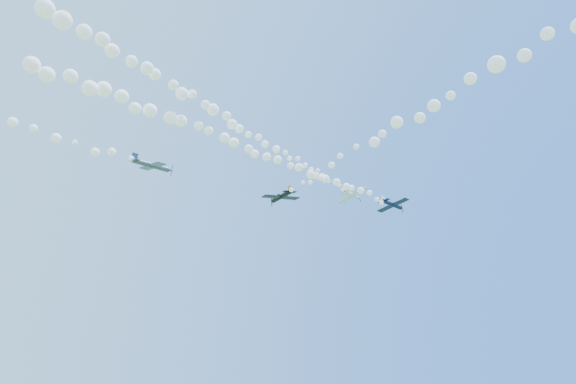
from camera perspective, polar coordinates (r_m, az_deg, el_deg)
plane_white at (r=111.82m, az=7.62°, el=-0.35°), size 7.15×7.41×2.59m
smoke_trail_white at (r=83.89m, az=-5.43°, el=7.58°), size 68.48×23.13×3.03m
plane_navy at (r=109.09m, az=12.30°, el=-1.48°), size 7.51×7.91×2.27m
smoke_trail_navy at (r=83.18m, az=-4.28°, el=5.02°), size 73.66×9.54×2.94m
plane_grey at (r=80.05m, az=-15.79°, el=3.05°), size 7.21×7.37×2.20m
plane_black at (r=74.79m, az=-0.84°, el=-0.55°), size 6.32×6.10×1.62m
smoke_trail_black at (r=51.78m, az=21.03°, el=12.11°), size 5.78×67.36×2.55m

